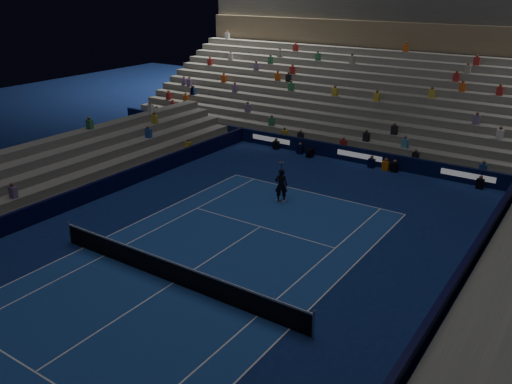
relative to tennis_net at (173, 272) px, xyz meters
The scene contains 9 objects.
ground 0.50m from the tennis_net, ahead, with size 90.00×90.00×0.00m, color navy.
court_surface 0.50m from the tennis_net, ahead, with size 10.97×23.77×0.01m, color navy.
sponsor_barrier_far 18.50m from the tennis_net, 90.00° to the left, with size 44.00×0.25×1.00m, color #080F32.
sponsor_barrier_east 9.70m from the tennis_net, ahead, with size 0.25×37.00×1.00m, color black.
sponsor_barrier_west 9.70m from the tennis_net, behind, with size 0.25×37.00×1.00m, color black.
grandstand_main 28.05m from the tennis_net, 90.00° to the left, with size 44.00×15.20×11.20m.
tennis_net is the anchor object (origin of this frame).
tennis_player 9.82m from the tennis_net, 95.10° to the left, with size 0.70×0.46×1.92m, color black.
broadcast_camera 18.08m from the tennis_net, 100.83° to the left, with size 0.44×0.87×0.55m.
Camera 1 is at (13.25, -13.67, 11.42)m, focal length 37.42 mm.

